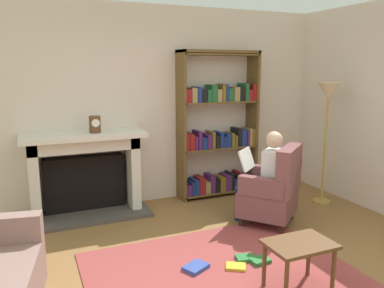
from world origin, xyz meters
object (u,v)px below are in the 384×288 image
at_px(seated_reader, 265,173).
at_px(fireplace, 85,171).
at_px(armchair_reading, 273,190).
at_px(bookshelf, 219,130).
at_px(mantel_clock, 95,124).
at_px(side_table, 299,250).
at_px(floor_lamp, 328,102).

bearing_deg(seated_reader, fireplace, -69.62).
height_order(fireplace, armchair_reading, fireplace).
xyz_separation_m(fireplace, bookshelf, (1.93, 0.03, 0.41)).
bearing_deg(mantel_clock, bookshelf, 4.32).
bearing_deg(seated_reader, mantel_clock, -69.06).
bearing_deg(side_table, floor_lamp, 43.83).
bearing_deg(fireplace, armchair_reading, -30.96).
relative_size(armchair_reading, side_table, 1.73).
distance_m(bookshelf, floor_lamp, 1.54).
distance_m(seated_reader, floor_lamp, 1.43).
height_order(armchair_reading, side_table, armchair_reading).
bearing_deg(floor_lamp, mantel_clock, 165.75).
height_order(fireplace, floor_lamp, floor_lamp).
relative_size(fireplace, mantel_clock, 7.39).
height_order(mantel_clock, armchair_reading, mantel_clock).
distance_m(fireplace, armchair_reading, 2.37).
bearing_deg(armchair_reading, seated_reader, -90.00).
distance_m(mantel_clock, side_table, 2.83).
height_order(mantel_clock, side_table, mantel_clock).
bearing_deg(mantel_clock, fireplace, 143.17).
relative_size(seated_reader, side_table, 2.04).
height_order(bookshelf, side_table, bookshelf).
xyz_separation_m(fireplace, side_table, (1.38, -2.51, -0.20)).
bearing_deg(side_table, armchair_reading, 63.56).
relative_size(armchair_reading, floor_lamp, 0.58).
bearing_deg(floor_lamp, side_table, -136.17).
distance_m(mantel_clock, bookshelf, 1.81).
height_order(mantel_clock, floor_lamp, floor_lamp).
bearing_deg(floor_lamp, armchair_reading, -161.57).
bearing_deg(floor_lamp, fireplace, 164.58).
relative_size(mantel_clock, side_table, 0.37).
height_order(fireplace, bookshelf, bookshelf).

